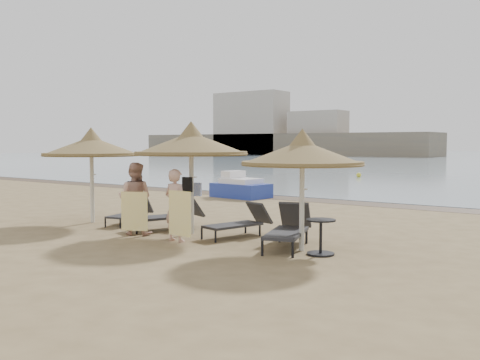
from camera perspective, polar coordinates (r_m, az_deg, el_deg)
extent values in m
plane|color=#8B754E|center=(13.63, -7.20, -5.83)|extent=(160.00, 160.00, 0.00)
cube|color=#4E3C2B|center=(21.42, 10.21, -2.27)|extent=(200.00, 1.60, 0.01)
cube|color=#786950|center=(103.18, 4.10, 3.81)|extent=(60.00, 10.00, 4.00)
cube|color=#ABA195|center=(104.31, 1.18, 6.02)|extent=(14.00, 6.00, 12.00)
cube|color=#ABA195|center=(97.88, 8.30, 4.94)|extent=(10.00, 5.00, 8.00)
cylinder|color=silver|center=(16.06, -15.50, -0.82)|extent=(0.12, 0.12, 2.02)
cone|color=olive|center=(16.00, -15.58, 3.54)|extent=(2.79, 2.79, 0.53)
cone|color=olive|center=(16.00, -15.60, 4.67)|extent=(0.67, 0.67, 0.43)
cylinder|color=olive|center=(16.01, -15.56, 2.64)|extent=(2.73, 2.73, 0.10)
cylinder|color=silver|center=(13.60, -5.19, -1.39)|extent=(0.12, 0.12, 2.09)
cone|color=olive|center=(13.54, -5.23, 3.95)|extent=(2.89, 2.89, 0.55)
cone|color=olive|center=(13.55, -5.24, 5.34)|extent=(0.70, 0.70, 0.45)
cylinder|color=olive|center=(13.55, -5.22, 2.85)|extent=(2.83, 2.83, 0.10)
cylinder|color=silver|center=(11.53, 6.61, -2.81)|extent=(0.11, 0.11, 1.91)
cone|color=olive|center=(11.45, 6.66, 2.95)|extent=(2.64, 2.64, 0.50)
cone|color=olive|center=(11.45, 6.67, 4.46)|extent=(0.64, 0.64, 0.41)
cylinder|color=olive|center=(11.46, 6.65, 1.77)|extent=(2.59, 2.59, 0.09)
cylinder|color=black|center=(15.12, -14.18, -4.47)|extent=(0.04, 0.04, 0.25)
cylinder|color=black|center=(14.83, -12.66, -4.61)|extent=(0.04, 0.04, 0.25)
cylinder|color=black|center=(16.11, -11.48, -3.91)|extent=(0.04, 0.04, 0.25)
cylinder|color=black|center=(15.83, -10.01, -4.03)|extent=(0.04, 0.04, 0.25)
cube|color=black|center=(15.48, -11.96, -3.68)|extent=(0.82, 1.41, 0.05)
cube|color=black|center=(16.09, -10.36, -2.61)|extent=(0.62, 0.48, 0.50)
cylinder|color=black|center=(14.42, -11.84, -4.73)|extent=(0.05, 0.05, 0.30)
cylinder|color=black|center=(13.87, -10.96, -5.07)|extent=(0.05, 0.05, 0.30)
cylinder|color=black|center=(15.01, -6.43, -4.33)|extent=(0.05, 0.05, 0.30)
cylinder|color=black|center=(14.47, -5.39, -4.64)|extent=(0.05, 0.05, 0.30)
cube|color=black|center=(14.42, -8.42, -3.96)|extent=(1.22, 1.75, 0.06)
cube|color=black|center=(14.79, -5.07, -2.72)|extent=(0.79, 0.67, 0.61)
cylinder|color=black|center=(12.92, -4.10, -5.73)|extent=(0.05, 0.05, 0.28)
cylinder|color=black|center=(12.48, -2.63, -6.07)|extent=(0.05, 0.05, 0.28)
cylinder|color=black|center=(13.75, 0.59, -5.13)|extent=(0.05, 0.05, 0.28)
cylinder|color=black|center=(13.34, 2.13, -5.41)|extent=(0.05, 0.05, 0.28)
cube|color=black|center=(13.11, -0.77, -4.84)|extent=(0.96, 1.58, 0.06)
cube|color=black|center=(13.63, 2.07, -3.50)|extent=(0.70, 0.56, 0.56)
cylinder|color=black|center=(11.05, 2.39, -7.28)|extent=(0.06, 0.06, 0.32)
cylinder|color=black|center=(10.91, 5.64, -7.45)|extent=(0.06, 0.06, 0.32)
cylinder|color=black|center=(12.56, 4.24, -5.92)|extent=(0.06, 0.06, 0.32)
cylinder|color=black|center=(12.44, 7.10, -6.03)|extent=(0.06, 0.06, 0.32)
cube|color=black|center=(11.75, 4.95, -5.65)|extent=(1.21, 1.84, 0.07)
cube|color=black|center=(12.68, 5.91, -3.71)|extent=(0.82, 0.68, 0.64)
cylinder|color=black|center=(11.30, 8.59, -7.78)|extent=(0.57, 0.57, 0.04)
cylinder|color=black|center=(11.23, 8.60, -6.05)|extent=(0.06, 0.06, 0.69)
cylinder|color=black|center=(11.18, 8.62, -4.25)|extent=(0.61, 0.61, 0.03)
imported|color=tan|center=(13.68, -11.16, -1.36)|extent=(1.15, 0.99, 2.12)
imported|color=tan|center=(12.59, -6.88, -2.08)|extent=(0.93, 0.62, 1.98)
cube|color=yellow|center=(13.23, -11.21, -3.29)|extent=(0.63, 0.29, 0.95)
cube|color=yellow|center=(12.20, -6.45, -3.58)|extent=(0.74, 0.09, 1.04)
cube|color=white|center=(13.73, -4.70, -1.00)|extent=(0.28, 0.18, 0.34)
cube|color=black|center=(13.46, -5.65, -0.48)|extent=(0.27, 0.11, 0.38)
cube|color=#23379D|center=(22.66, 0.09, -1.11)|extent=(2.55, 1.69, 0.60)
cube|color=white|center=(22.63, 0.09, -0.17)|extent=(1.66, 1.37, 0.27)
cube|color=white|center=(22.91, -0.71, 0.51)|extent=(0.66, 1.04, 0.38)
sphere|color=yellow|center=(36.46, 12.55, 0.51)|extent=(0.33, 0.33, 0.33)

